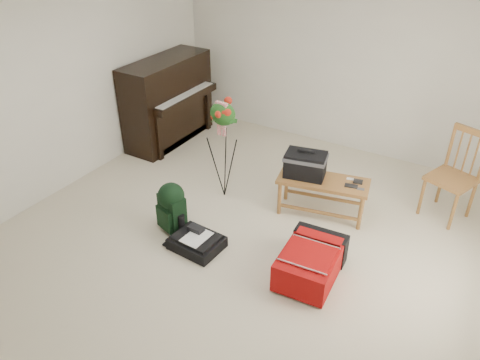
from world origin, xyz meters
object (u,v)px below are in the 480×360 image
Objects in this scene: piano at (169,102)px; black_duffel at (197,242)px; bench at (312,168)px; green_backpack at (172,206)px; flower_stand at (224,151)px; dining_chair at (453,176)px; red_suitcase at (313,259)px.

piano reaches higher than black_duffel.
piano reaches higher than bench.
green_backpack is 0.95m from flower_stand.
dining_chair reaches higher than red_suitcase.
piano is 4.01m from dining_chair.
piano is 2.35m from green_backpack.
flower_stand is at bearing 149.79° from red_suitcase.
red_suitcase is 0.63× the size of flower_stand.
flower_stand reaches higher than red_suitcase.
dining_chair is (4.01, 0.09, -0.08)m from piano.
piano is at bearing 147.55° from red_suitcase.
bench is at bearing 111.35° from red_suitcase.
black_duffel is at bearing 0.76° from green_backpack.
green_backpack is (-0.41, 0.12, 0.25)m from black_duffel.
dining_chair is 1.31× the size of red_suitcase.
black_duffel is at bearing -171.27° from red_suitcase.
bench reaches higher than green_backpack.
black_duffel is at bearing -46.05° from piano.
piano is 1.41× the size of dining_chair.
black_duffel is (-1.21, -0.28, -0.10)m from red_suitcase.
piano is 1.37× the size of bench.
dining_chair is 2.64m from flower_stand.
red_suitcase is 1.75m from flower_stand.
piano is 1.85× the size of red_suitcase.
black_duffel is 0.90× the size of green_backpack.
dining_chair is 1.96× the size of black_duffel.
green_backpack is at bearing -122.86° from dining_chair.
red_suitcase is (-0.93, -1.75, -0.34)m from dining_chair.
piano is at bearing 137.41° from black_duffel.
bench is 1.03× the size of dining_chair.
green_backpack is (-1.62, -0.16, 0.16)m from red_suitcase.
green_backpack is at bearing -51.24° from piano.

